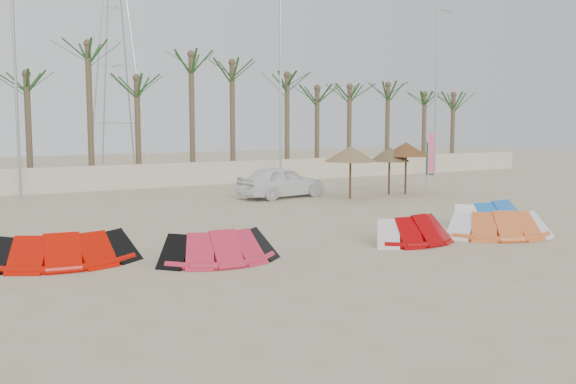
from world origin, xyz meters
TOP-DOWN VIEW (x-y plane):
  - ground at (0.00, 0.00)m, footprint 120.00×120.00m
  - boundary_wall at (0.00, 22.00)m, footprint 60.00×0.30m
  - palm_line at (0.67, 23.50)m, footprint 52.00×4.00m
  - lamp_b at (-5.96, 20.00)m, footprint 1.25×0.14m
  - lamp_c at (8.04, 20.00)m, footprint 1.25×0.14m
  - lamp_d at (20.04, 20.00)m, footprint 1.25×0.14m
  - pylon at (1.00, 28.00)m, footprint 3.00×3.00m
  - kite_red_left at (-7.39, 4.98)m, footprint 3.83×2.00m
  - kite_red_mid at (-3.90, 3.17)m, footprint 3.18×1.75m
  - kite_red_right at (2.17, 2.58)m, footprint 2.99×1.70m
  - kite_orange at (4.99, 1.92)m, footprint 3.67×2.61m
  - kite_blue at (6.86, 3.90)m, footprint 3.69×1.93m
  - parasol_left at (7.16, 12.23)m, footprint 2.47×2.47m
  - parasol_mid at (10.70, 12.39)m, footprint 2.22×2.22m
  - parasol_right at (9.91, 12.71)m, footprint 2.01×2.01m
  - flag_pink at (12.59, 12.65)m, footprint 0.45×0.06m
  - flag_green at (13.12, 13.35)m, footprint 0.44×0.17m
  - car at (4.65, 14.28)m, footprint 4.64×2.44m

SIDE VIEW (x-z plane):
  - ground at x=0.00m, z-range 0.00..0.00m
  - pylon at x=1.00m, z-range -7.00..7.00m
  - kite_red_right at x=2.17m, z-range -0.03..0.87m
  - kite_red_mid at x=-3.90m, z-range -0.03..0.87m
  - kite_orange at x=4.99m, z-range -0.03..0.87m
  - kite_blue at x=6.86m, z-range -0.03..0.87m
  - kite_red_left at x=-7.39m, z-range -0.03..0.87m
  - boundary_wall at x=0.00m, z-range 0.00..1.30m
  - car at x=4.65m, z-range 0.00..1.51m
  - flag_green at x=13.12m, z-range 0.25..2.90m
  - flag_pink at x=12.59m, z-range 0.29..3.45m
  - parasol_right at x=9.91m, z-range 0.81..3.15m
  - parasol_left at x=7.16m, z-range 0.87..3.31m
  - parasol_mid at x=10.70m, z-range 0.93..3.52m
  - lamp_b at x=-5.96m, z-range 0.27..11.27m
  - lamp_c at x=8.04m, z-range 0.27..11.27m
  - lamp_d at x=20.04m, z-range 0.27..11.27m
  - palm_line at x=0.67m, z-range 2.59..10.29m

